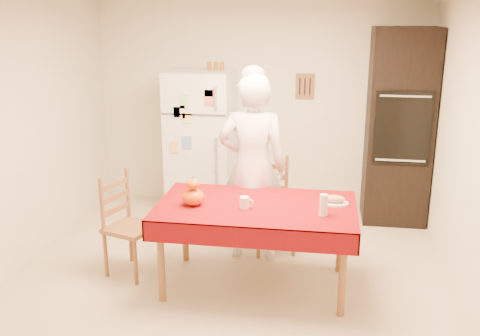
% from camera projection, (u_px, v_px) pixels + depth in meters
% --- Properties ---
extents(floor, '(4.50, 4.50, 0.00)m').
position_uv_depth(floor, '(226.00, 286.00, 4.75)').
color(floor, '#C2B28C').
rests_on(floor, ground).
extents(room_shell, '(4.02, 4.52, 2.51)m').
position_uv_depth(room_shell, '(225.00, 106.00, 4.30)').
color(room_shell, beige).
rests_on(room_shell, ground).
extents(refrigerator, '(0.75, 0.74, 1.70)m').
position_uv_depth(refrigerator, '(201.00, 142.00, 6.40)').
color(refrigerator, white).
rests_on(refrigerator, floor).
extents(oven_cabinet, '(0.70, 0.62, 2.20)m').
position_uv_depth(oven_cabinet, '(399.00, 127.00, 6.03)').
color(oven_cabinet, black).
rests_on(oven_cabinet, floor).
extents(dining_table, '(1.70, 1.00, 0.76)m').
position_uv_depth(dining_table, '(256.00, 212.00, 4.59)').
color(dining_table, brown).
rests_on(dining_table, floor).
extents(chair_far, '(0.53, 0.51, 0.95)m').
position_uv_depth(chair_far, '(271.00, 201.00, 5.41)').
color(chair_far, brown).
rests_on(chair_far, floor).
extents(chair_left, '(0.51, 0.52, 0.95)m').
position_uv_depth(chair_left, '(126.00, 221.00, 4.90)').
color(chair_left, brown).
rests_on(chair_left, floor).
extents(seated_woman, '(0.68, 0.46, 1.83)m').
position_uv_depth(seated_woman, '(253.00, 168.00, 5.12)').
color(seated_woman, silver).
rests_on(seated_woman, floor).
extents(coffee_mug, '(0.08, 0.08, 0.10)m').
position_uv_depth(coffee_mug, '(244.00, 203.00, 4.47)').
color(coffee_mug, white).
rests_on(coffee_mug, dining_table).
extents(pumpkin_lower, '(0.19, 0.19, 0.14)m').
position_uv_depth(pumpkin_lower, '(193.00, 197.00, 4.54)').
color(pumpkin_lower, '#C93C04').
rests_on(pumpkin_lower, dining_table).
extents(pumpkin_upper, '(0.12, 0.12, 0.09)m').
position_uv_depth(pumpkin_upper, '(193.00, 184.00, 4.51)').
color(pumpkin_upper, '#E43805').
rests_on(pumpkin_upper, pumpkin_lower).
extents(wine_glass, '(0.07, 0.07, 0.18)m').
position_uv_depth(wine_glass, '(324.00, 205.00, 4.31)').
color(wine_glass, silver).
rests_on(wine_glass, dining_table).
extents(bread_plate, '(0.24, 0.24, 0.02)m').
position_uv_depth(bread_plate, '(334.00, 203.00, 4.58)').
color(bread_plate, white).
rests_on(bread_plate, dining_table).
extents(bread_loaf, '(0.18, 0.10, 0.06)m').
position_uv_depth(bread_loaf, '(335.00, 199.00, 4.56)').
color(bread_loaf, tan).
rests_on(bread_loaf, bread_plate).
extents(spice_jar_left, '(0.05, 0.05, 0.10)m').
position_uv_depth(spice_jar_left, '(209.00, 66.00, 6.18)').
color(spice_jar_left, brown).
rests_on(spice_jar_left, refrigerator).
extents(spice_jar_mid, '(0.05, 0.05, 0.10)m').
position_uv_depth(spice_jar_mid, '(216.00, 66.00, 6.17)').
color(spice_jar_mid, '#905C1A').
rests_on(spice_jar_mid, refrigerator).
extents(spice_jar_right, '(0.05, 0.05, 0.10)m').
position_uv_depth(spice_jar_right, '(222.00, 66.00, 6.16)').
color(spice_jar_right, '#90531A').
rests_on(spice_jar_right, refrigerator).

